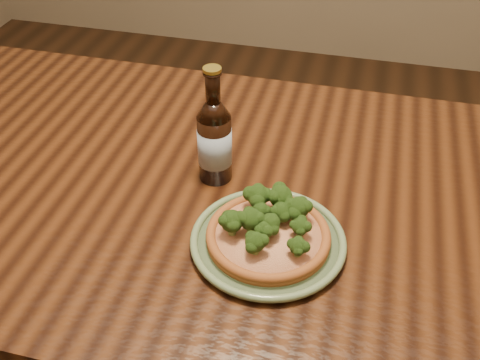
% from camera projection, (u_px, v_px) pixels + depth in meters
% --- Properties ---
extents(table, '(1.60, 0.90, 0.75)m').
position_uv_depth(table, '(214.00, 217.00, 1.19)').
color(table, '#3F1E0D').
rests_on(table, ground).
extents(plate, '(0.28, 0.28, 0.02)m').
position_uv_depth(plate, '(268.00, 241.00, 0.99)').
color(plate, '#697D56').
rests_on(plate, table).
extents(pizza, '(0.22, 0.22, 0.07)m').
position_uv_depth(pizza, '(268.00, 231.00, 0.98)').
color(pizza, '#974F22').
rests_on(pizza, plate).
extents(beer_bottle, '(0.07, 0.07, 0.25)m').
position_uv_depth(beer_bottle, '(215.00, 140.00, 1.09)').
color(beer_bottle, black).
rests_on(beer_bottle, table).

